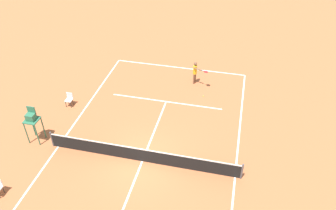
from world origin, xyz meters
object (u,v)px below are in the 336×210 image
Objects in this scene: tennis_ball at (203,96)px; courtside_chair_mid at (69,99)px; umpire_chair at (32,119)px; player_serving at (195,71)px.

tennis_ball is 0.07× the size of courtside_chair_mid.
umpire_chair reaches higher than courtside_chair_mid.
player_serving is 2.07m from tennis_ball.
umpire_chair is 3.86m from courtside_chair_mid.
player_serving reaches higher than courtside_chair_mid.
tennis_ball is at bearing 50.26° from player_serving.
courtside_chair_mid is at bearing 19.43° from tennis_ball.
tennis_ball is at bearing -160.57° from courtside_chair_mid.
player_serving is 1.90× the size of courtside_chair_mid.
courtside_chair_mid is at bearing -95.12° from umpire_chair.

